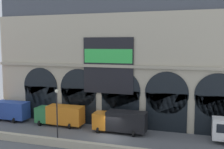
{
  "coord_description": "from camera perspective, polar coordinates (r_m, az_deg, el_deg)",
  "views": [
    {
      "loc": [
        11.19,
        -33.69,
        12.47
      ],
      "look_at": [
        -1.3,
        5.0,
        7.91
      ],
      "focal_mm": 43.99,
      "sensor_mm": 36.0,
      "label": 1
    }
  ],
  "objects": [
    {
      "name": "ground_plane",
      "position": [
        37.62,
        -0.46,
        -12.96
      ],
      "size": [
        200.0,
        200.0,
        0.0
      ],
      "primitive_type": "plane",
      "color": "#54565B"
    },
    {
      "name": "quay_parapet_wall",
      "position": [
        33.11,
        -3.25,
        -14.88
      ],
      "size": [
        90.0,
        0.7,
        0.92
      ],
      "primitive_type": "cube",
      "color": "#B2A891",
      "rests_on": "ground"
    },
    {
      "name": "station_building",
      "position": [
        42.42,
        2.61,
        3.63
      ],
      "size": [
        42.17,
        4.77,
        21.6
      ],
      "color": "#B2A891",
      "rests_on": "ground"
    },
    {
      "name": "box_truck_west",
      "position": [
        48.38,
        -20.94,
        -6.89
      ],
      "size": [
        7.5,
        2.91,
        3.12
      ],
      "color": "gold",
      "rests_on": "ground"
    },
    {
      "name": "box_truck_midwest",
      "position": [
        43.01,
        -10.73,
        -8.22
      ],
      "size": [
        7.5,
        2.91,
        3.12
      ],
      "color": "#2D7A42",
      "rests_on": "ground"
    },
    {
      "name": "box_truck_center",
      "position": [
        38.98,
        1.76,
        -9.65
      ],
      "size": [
        7.5,
        2.91,
        3.12
      ],
      "color": "orange",
      "rests_on": "ground"
    },
    {
      "name": "street_lamp_quayside",
      "position": [
        34.9,
        -11.38,
        -7.08
      ],
      "size": [
        0.44,
        0.44,
        6.9
      ],
      "color": "black",
      "rests_on": "ground"
    }
  ]
}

